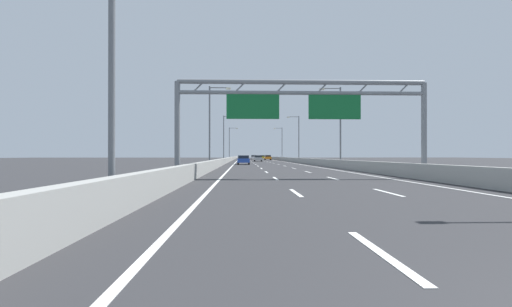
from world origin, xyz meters
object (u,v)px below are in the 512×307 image
object	(u,v)px
streetlamp_left_far	(225,136)
silver_car	(258,158)
streetlamp_right_mid	(338,122)
yellow_car	(263,157)
sign_gantry	(300,103)
streetlamp_right_distant	(281,142)
streetlamp_left_distant	(230,142)
streetlamp_left_mid	(212,121)
streetlamp_right_far	(298,136)
streetlamp_left_near	(120,21)
blue_car	(244,160)
orange_car	(268,158)
white_car	(254,157)

from	to	relation	value
streetlamp_left_far	silver_car	size ratio (longest dim) A/B	2.25
streetlamp_right_mid	silver_car	xyz separation A→B (m)	(-7.69, 44.23, -4.67)
yellow_car	silver_car	size ratio (longest dim) A/B	1.06
silver_car	sign_gantry	bearing A→B (deg)	-89.91
streetlamp_right_distant	silver_car	bearing A→B (deg)	-109.41
sign_gantry	streetlamp_left_far	world-z (taller)	streetlamp_left_far
streetlamp_left_far	streetlamp_left_distant	world-z (taller)	same
streetlamp_left_mid	yellow_car	world-z (taller)	streetlamp_left_mid
streetlamp_right_far	streetlamp_left_distant	xyz separation A→B (m)	(-14.93, 33.03, 0.00)
streetlamp_left_near	blue_car	world-z (taller)	streetlamp_left_near
streetlamp_right_distant	silver_car	size ratio (longest dim) A/B	2.25
streetlamp_left_far	streetlamp_left_distant	distance (m)	33.03
blue_car	yellow_car	bearing A→B (deg)	84.80
streetlamp_left_far	streetlamp_right_distant	world-z (taller)	same
streetlamp_left_far	streetlamp_right_distant	distance (m)	36.25
orange_car	white_car	distance (m)	14.85
streetlamp_right_mid	streetlamp_right_far	distance (m)	33.03
silver_car	white_car	size ratio (longest dim) A/B	1.03
streetlamp_right_far	streetlamp_right_distant	distance (m)	33.03
streetlamp_left_near	yellow_car	xyz separation A→B (m)	(10.91, 126.51, -4.65)
orange_car	silver_car	size ratio (longest dim) A/B	1.06
yellow_car	sign_gantry	bearing A→B (deg)	-91.80
streetlamp_left_near	streetlamp_left_far	world-z (taller)	same
streetlamp_left_near	streetlamp_left_mid	bearing A→B (deg)	90.00
sign_gantry	white_car	size ratio (longest dim) A/B	3.99
streetlamp_right_mid	blue_car	world-z (taller)	streetlamp_right_mid
silver_car	orange_car	bearing A→B (deg)	80.75
orange_car	streetlamp_right_mid	bearing A→B (deg)	-86.85
sign_gantry	streetlamp_right_mid	distance (m)	21.29
streetlamp_right_distant	blue_car	size ratio (longest dim) A/B	2.28
sign_gantry	yellow_car	bearing A→B (deg)	88.20
streetlamp_right_mid	streetlamp_right_far	bearing A→B (deg)	90.00
streetlamp_right_mid	streetlamp_left_far	world-z (taller)	same
sign_gantry	yellow_car	distance (m)	113.50
blue_car	orange_car	size ratio (longest dim) A/B	0.93
yellow_car	white_car	world-z (taller)	white_car
streetlamp_right_mid	blue_car	distance (m)	19.28
streetlamp_right_mid	streetlamp_left_mid	bearing A→B (deg)	180.00
silver_car	white_car	xyz separation A→B (m)	(0.10, 38.47, 0.02)
streetlamp_left_near	blue_car	bearing A→B (deg)	85.52
streetlamp_right_far	white_car	size ratio (longest dim) A/B	2.31
streetlamp_left_far	streetlamp_left_mid	bearing A→B (deg)	-90.00
streetlamp_left_near	silver_car	world-z (taller)	streetlamp_left_near
streetlamp_left_near	blue_car	size ratio (longest dim) A/B	2.28
streetlamp_left_far	orange_car	size ratio (longest dim) A/B	2.11
streetlamp_left_distant	streetlamp_right_distant	xyz separation A→B (m)	(14.93, 0.00, 0.00)
streetlamp_left_distant	silver_car	world-z (taller)	streetlamp_left_distant
streetlamp_left_distant	yellow_car	world-z (taller)	streetlamp_left_distant
streetlamp_left_near	streetlamp_left_mid	world-z (taller)	same
streetlamp_left_far	yellow_car	bearing A→B (deg)	79.77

